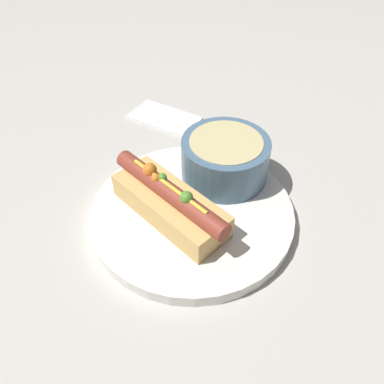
% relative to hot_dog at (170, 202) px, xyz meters
% --- Properties ---
extents(ground_plane, '(4.00, 4.00, 0.00)m').
position_rel_hot_dog_xyz_m(ground_plane, '(-0.00, 0.03, -0.04)').
color(ground_plane, '#BCB7AD').
extents(dinner_plate, '(0.26, 0.26, 0.02)m').
position_rel_hot_dog_xyz_m(dinner_plate, '(-0.00, 0.03, -0.03)').
color(dinner_plate, white).
rests_on(dinner_plate, ground_plane).
extents(hot_dog, '(0.17, 0.11, 0.06)m').
position_rel_hot_dog_xyz_m(hot_dog, '(0.00, 0.00, 0.00)').
color(hot_dog, '#DBAD60').
rests_on(hot_dog, dinner_plate).
extents(soup_bowl, '(0.12, 0.12, 0.06)m').
position_rel_hot_dog_xyz_m(soup_bowl, '(-0.04, 0.10, 0.01)').
color(soup_bowl, slate).
rests_on(soup_bowl, dinner_plate).
extents(spoon, '(0.11, 0.11, 0.01)m').
position_rel_hot_dog_xyz_m(spoon, '(-0.07, 0.06, -0.02)').
color(spoon, '#B7B7BC').
rests_on(spoon, dinner_plate).
extents(napkin, '(0.13, 0.12, 0.01)m').
position_rel_hot_dog_xyz_m(napkin, '(-0.23, 0.08, -0.04)').
color(napkin, white).
rests_on(napkin, ground_plane).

